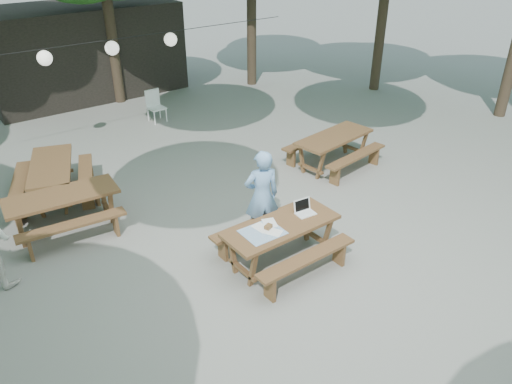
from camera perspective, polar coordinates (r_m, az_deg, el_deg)
The scene contains 11 objects.
ground at distance 9.22m, azimuth 1.68°, elevation -5.44°, with size 80.00×80.00×0.00m, color slate.
pavilion at distance 17.65m, azimuth -19.34°, elevation 15.02°, with size 6.00×3.00×2.80m, color black.
main_picnic_table at distance 8.48m, azimuth 2.86°, elevation -5.76°, with size 2.00×1.58×0.75m.
picnic_table_nw at distance 9.98m, azimuth -21.05°, elevation -2.07°, with size 2.07×1.77×0.75m.
picnic_table_ne at distance 11.91m, azimuth 8.81°, elevation 4.76°, with size 2.08×1.80×0.75m.
picnic_table_far_w at distance 11.23m, azimuth -22.14°, elevation 1.28°, with size 2.13×2.32×0.75m.
woman at distance 8.83m, azimuth 0.66°, elevation -0.45°, with size 0.64×0.42×1.74m, color #78A7DC.
plastic_chair at distance 14.78m, azimuth -11.27°, elevation 8.89°, with size 0.45×0.45×0.90m.
laptop at distance 8.58m, azimuth 5.50°, elevation -2.02°, with size 0.36×0.29×0.24m.
tabletop_clutter at distance 8.08m, azimuth 0.93°, elevation -4.43°, with size 0.74×0.59×0.08m.
paper_lanterns at distance 13.07m, azimuth -16.08°, elevation 15.54°, with size 9.00×0.34×0.38m.
Camera 1 is at (-4.78, -5.91, 5.23)m, focal length 35.00 mm.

